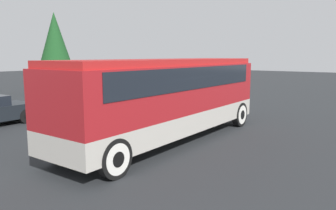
{
  "coord_description": "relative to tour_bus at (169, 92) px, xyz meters",
  "views": [
    {
      "loc": [
        -9.91,
        -7.18,
        3.26
      ],
      "look_at": [
        0.0,
        0.0,
        1.41
      ],
      "focal_mm": 35.0,
      "sensor_mm": 36.0,
      "label": 1
    }
  ],
  "objects": [
    {
      "name": "ground_plane",
      "position": [
        -0.1,
        0.0,
        -1.89
      ],
      "size": [
        120.0,
        120.0,
        0.0
      ],
      "primitive_type": "plane",
      "color": "#26282B"
    },
    {
      "name": "tour_bus",
      "position": [
        0.0,
        0.0,
        0.0
      ],
      "size": [
        10.06,
        2.54,
        3.13
      ],
      "color": "#B7B2A8",
      "rests_on": "ground_plane"
    },
    {
      "name": "parked_car_near",
      "position": [
        2.96,
        8.91,
        -1.19
      ],
      "size": [
        4.52,
        1.84,
        1.42
      ],
      "color": "silver",
      "rests_on": "ground_plane"
    },
    {
      "name": "tree_left",
      "position": [
        7.85,
        18.04,
        2.66
      ],
      "size": [
        2.93,
        2.93,
        7.01
      ],
      "color": "brown",
      "rests_on": "ground_plane"
    }
  ]
}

